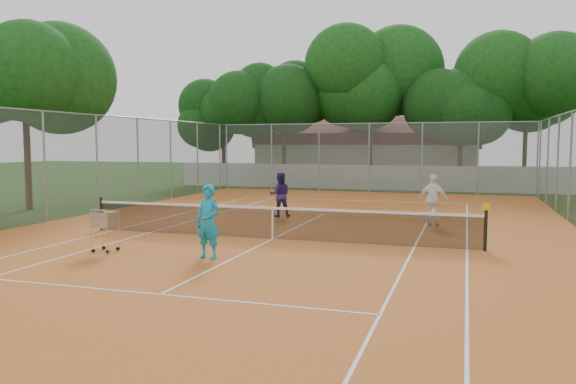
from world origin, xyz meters
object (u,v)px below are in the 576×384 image
(clubhouse, at_px, (369,152))
(player_far_right, at_px, (433,200))
(ball_hopper, at_px, (105,230))
(tennis_net, at_px, (273,223))
(player_near, at_px, (208,222))
(player_far_left, at_px, (280,195))

(clubhouse, relative_size, player_far_right, 9.24)
(ball_hopper, bearing_deg, tennis_net, 57.56)
(clubhouse, bearing_deg, ball_hopper, -92.68)
(player_near, height_order, player_far_right, player_near)
(tennis_net, xyz_separation_m, player_near, (-0.59, -3.09, 0.42))
(player_near, bearing_deg, player_far_left, 102.94)
(tennis_net, xyz_separation_m, ball_hopper, (-3.51, -3.17, 0.09))
(tennis_net, height_order, player_far_right, player_far_right)
(player_near, relative_size, ball_hopper, 1.57)
(clubhouse, bearing_deg, player_near, -87.49)
(tennis_net, bearing_deg, player_near, -100.88)
(tennis_net, distance_m, clubhouse, 29.12)
(clubhouse, distance_m, player_near, 32.14)
(clubhouse, relative_size, player_far_left, 9.60)
(clubhouse, bearing_deg, player_far_left, -88.62)
(clubhouse, xyz_separation_m, ball_hopper, (-1.51, -32.17, -1.60))
(tennis_net, xyz_separation_m, player_far_right, (4.35, 4.35, 0.40))
(player_near, xyz_separation_m, ball_hopper, (-2.91, -0.09, -0.33))
(player_far_right, height_order, ball_hopper, player_far_right)
(ball_hopper, bearing_deg, player_far_left, 90.95)
(player_far_right, bearing_deg, player_far_left, 8.65)
(tennis_net, distance_m, player_near, 3.17)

